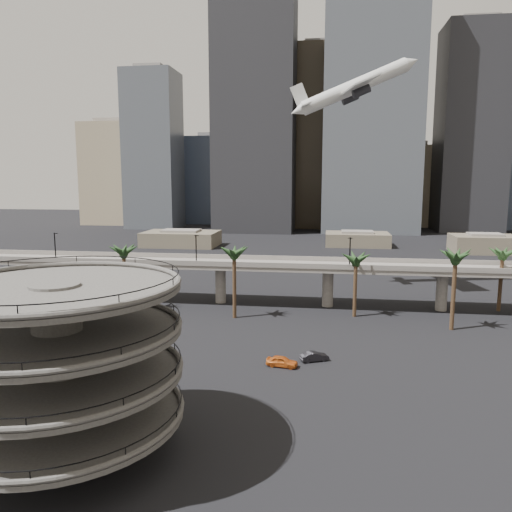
# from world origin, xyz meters

# --- Properties ---
(ground) EXTENTS (700.00, 700.00, 0.00)m
(ground) POSITION_xyz_m (0.00, 0.00, 0.00)
(ground) COLOR black
(ground) RESTS_ON ground
(parking_ramp) EXTENTS (22.20, 22.20, 17.35)m
(parking_ramp) POSITION_xyz_m (-13.00, -4.00, 9.84)
(parking_ramp) COLOR #464441
(parking_ramp) RESTS_ON ground
(overpass) EXTENTS (130.00, 9.30, 14.70)m
(overpass) POSITION_xyz_m (0.00, 55.00, 7.34)
(overpass) COLOR #69645E
(overpass) RESTS_ON ground
(palm_trees) EXTENTS (76.40, 18.40, 14.00)m
(palm_trees) POSITION_xyz_m (11.58, 47.18, 11.30)
(palm_trees) COLOR #462F1E
(palm_trees) RESTS_ON ground
(low_buildings) EXTENTS (135.00, 27.50, 6.80)m
(low_buildings) POSITION_xyz_m (6.89, 142.30, 2.86)
(low_buildings) COLOR brown
(low_buildings) RESTS_ON ground
(skyline) EXTENTS (269.00, 86.00, 125.26)m
(skyline) POSITION_xyz_m (15.11, 217.08, 45.82)
(skyline) COLOR gray
(skyline) RESTS_ON ground
(airborne_jet) EXTENTS (29.42, 27.21, 14.73)m
(airborne_jet) POSITION_xyz_m (15.82, 73.03, 45.53)
(airborne_jet) COLOR silver
(airborne_jet) RESTS_ON ground
(car_a) EXTENTS (4.57, 2.45, 1.48)m
(car_a) POSITION_xyz_m (4.95, 20.92, 0.74)
(car_a) COLOR #CD601D
(car_a) RESTS_ON ground
(car_b) EXTENTS (4.29, 2.97, 1.34)m
(car_b) POSITION_xyz_m (9.28, 23.65, 0.67)
(car_b) COLOR black
(car_b) RESTS_ON ground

